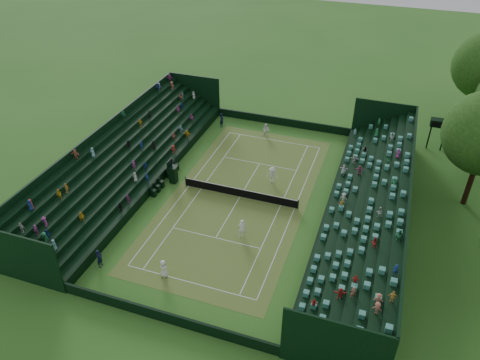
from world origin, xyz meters
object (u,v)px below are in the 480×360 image
Objects in this scene: tennis_net at (240,193)px; player_near_west at (164,269)px; umpire_chair at (173,172)px; player_far_west at (266,130)px; player_far_east at (272,175)px; player_near_east at (242,228)px.

player_near_west is at bearing -100.28° from tennis_net.
umpire_chair is 1.75× the size of player_near_west.
player_far_west is at bearing 95.03° from tennis_net.
umpire_chair is 13.76m from player_far_west.
player_near_west is at bearing -67.24° from umpire_chair.
player_far_west is at bearing 100.22° from player_far_east.
player_near_west is at bearing -89.45° from player_far_west.
player_far_east is (2.23, 3.46, 0.37)m from tennis_net.
tennis_net is 5.82m from player_near_east.
umpire_chair reaches higher than player_near_east.
tennis_net is 6.55× the size of player_far_east.
umpire_chair is 10.87m from player_near_east.
player_far_east is (3.33, -9.02, 0.06)m from player_far_west.
player_near_west reaches higher than tennis_net.
player_far_west reaches higher than tennis_net.
player_near_east is 1.11× the size of player_far_west.
player_near_west is at bearing 32.85° from player_near_east.
player_near_east is at bearing -98.85° from player_near_west.
tennis_net is 12.12m from player_near_west.
player_far_west is (-3.18, 17.90, -0.09)m from player_near_east.
umpire_chair reaches higher than tennis_net.
player_far_east reaches higher than tennis_net.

